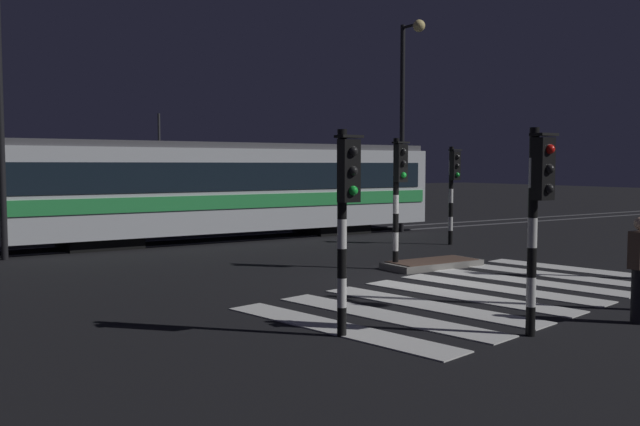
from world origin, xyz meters
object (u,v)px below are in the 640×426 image
(traffic_light_corner_near_left, at_px, (346,201))
(traffic_light_kerb_mid_left, at_px, (538,200))
(pedestrian_waiting_at_kerb, at_px, (640,269))
(street_lamp_trackside_left, at_px, (0,70))
(traffic_light_corner_far_right, at_px, (453,180))
(traffic_light_median_centre, at_px, (398,183))
(tram, at_px, (227,188))
(street_lamp_trackside_right, at_px, (406,102))

(traffic_light_corner_near_left, distance_m, traffic_light_kerb_mid_left, 2.79)
(traffic_light_corner_near_left, bearing_deg, pedestrian_waiting_at_kerb, -21.82)
(traffic_light_kerb_mid_left, xyz_separation_m, street_lamp_trackside_left, (-5.30, 12.94, 2.94))
(traffic_light_corner_far_right, height_order, traffic_light_median_centre, traffic_light_median_centre)
(traffic_light_kerb_mid_left, distance_m, pedestrian_waiting_at_kerb, 2.40)
(traffic_light_corner_near_left, relative_size, traffic_light_kerb_mid_left, 0.99)
(traffic_light_corner_far_right, height_order, pedestrian_waiting_at_kerb, traffic_light_corner_far_right)
(traffic_light_kerb_mid_left, distance_m, traffic_light_median_centre, 6.59)
(traffic_light_median_centre, distance_m, tram, 8.41)
(street_lamp_trackside_right, bearing_deg, pedestrian_waiting_at_kerb, -115.37)
(traffic_light_kerb_mid_left, height_order, traffic_light_corner_far_right, traffic_light_corner_far_right)
(traffic_light_corner_near_left, relative_size, traffic_light_median_centre, 0.96)
(traffic_light_median_centre, distance_m, pedestrian_waiting_at_kerb, 6.55)
(pedestrian_waiting_at_kerb, bearing_deg, street_lamp_trackside_left, 119.18)
(street_lamp_trackside_left, bearing_deg, street_lamp_trackside_right, 0.82)
(street_lamp_trackside_left, xyz_separation_m, pedestrian_waiting_at_kerb, (7.39, -13.23, -4.09))
(street_lamp_trackside_left, distance_m, tram, 7.96)
(tram, bearing_deg, traffic_light_corner_near_left, -107.77)
(street_lamp_trackside_right, relative_size, pedestrian_waiting_at_kerb, 4.51)
(traffic_light_corner_near_left, bearing_deg, street_lamp_trackside_left, 104.37)
(street_lamp_trackside_right, relative_size, tram, 0.49)
(traffic_light_corner_near_left, distance_m, traffic_light_median_centre, 6.66)
(traffic_light_corner_near_left, height_order, traffic_light_corner_far_right, traffic_light_corner_far_right)
(traffic_light_median_centre, bearing_deg, traffic_light_corner_near_left, -135.74)
(traffic_light_corner_near_left, bearing_deg, traffic_light_corner_far_right, 39.20)
(traffic_light_corner_far_right, xyz_separation_m, street_lamp_trackside_left, (-12.45, 3.69, 2.92))
(traffic_light_kerb_mid_left, relative_size, street_lamp_trackside_right, 0.40)
(traffic_light_kerb_mid_left, height_order, street_lamp_trackside_left, street_lamp_trackside_left)
(street_lamp_trackside_left, bearing_deg, traffic_light_corner_near_left, -75.63)
(traffic_light_kerb_mid_left, relative_size, street_lamp_trackside_left, 0.39)
(traffic_light_corner_near_left, relative_size, street_lamp_trackside_left, 0.38)
(pedestrian_waiting_at_kerb, bearing_deg, traffic_light_median_centre, 87.24)
(street_lamp_trackside_right, distance_m, tram, 7.47)
(street_lamp_trackside_right, height_order, street_lamp_trackside_left, street_lamp_trackside_left)
(traffic_light_corner_far_right, distance_m, street_lamp_trackside_left, 13.31)
(traffic_light_median_centre, relative_size, tram, 0.20)
(traffic_light_corner_near_left, distance_m, pedestrian_waiting_at_kerb, 4.93)
(traffic_light_corner_far_right, xyz_separation_m, pedestrian_waiting_at_kerb, (-5.06, -9.54, -1.17))
(traffic_light_corner_near_left, xyz_separation_m, traffic_light_kerb_mid_left, (2.36, -1.49, 0.02))
(traffic_light_corner_far_right, relative_size, street_lamp_trackside_left, 0.39)
(traffic_light_kerb_mid_left, distance_m, traffic_light_corner_far_right, 11.69)
(traffic_light_kerb_mid_left, distance_m, street_lamp_trackside_right, 15.88)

